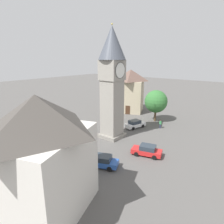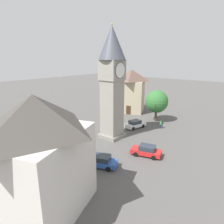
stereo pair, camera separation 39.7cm
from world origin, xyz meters
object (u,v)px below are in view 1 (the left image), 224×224
object	(u,v)px
car_blue_kerb	(147,150)
building_shop_left	(41,155)
car_white_side	(135,124)
pedestrian	(160,123)
tree	(156,101)
car_red_corner	(78,141)
car_silver_kerb	(102,161)
clock_tower	(112,75)
building_terrace_right	(130,90)

from	to	relation	value
car_blue_kerb	building_shop_left	bearing A→B (deg)	171.85
car_blue_kerb	building_shop_left	world-z (taller)	building_shop_left
car_white_side	car_blue_kerb	bearing A→B (deg)	-139.46
pedestrian	tree	xyz separation A→B (m)	(3.51, 2.89, 3.28)
car_red_corner	car_silver_kerb	bearing A→B (deg)	-108.68
building_shop_left	car_red_corner	bearing A→B (deg)	35.58
building_shop_left	clock_tower	bearing A→B (deg)	19.35
clock_tower	car_red_corner	distance (m)	11.60
tree	building_shop_left	world-z (taller)	building_shop_left
clock_tower	car_blue_kerb	distance (m)	12.80
car_red_corner	pedestrian	size ratio (longest dim) A/B	2.63
pedestrian	building_terrace_right	bearing A→B (deg)	59.02
building_shop_left	building_terrace_right	xyz separation A→B (m)	(32.88, 12.93, -0.02)
car_white_side	car_silver_kerb	bearing A→B (deg)	-163.29
car_white_side	pedestrian	world-z (taller)	pedestrian
car_blue_kerb	pedestrian	world-z (taller)	pedestrian
car_blue_kerb	car_silver_kerb	xyz separation A→B (m)	(-6.10, 2.92, 0.00)
clock_tower	car_silver_kerb	xyz separation A→B (m)	(-8.35, -5.06, -9.75)
car_silver_kerb	building_terrace_right	distance (m)	27.64
car_red_corner	building_shop_left	size ratio (longest dim) A/B	0.43
car_red_corner	tree	xyz separation A→B (m)	(18.62, -3.54, 3.53)
tree	pedestrian	bearing A→B (deg)	-140.49
car_blue_kerb	car_white_side	size ratio (longest dim) A/B	1.00
car_red_corner	pedestrian	world-z (taller)	pedestrian
tree	building_shop_left	xyz separation A→B (m)	(-29.40, -4.17, 1.03)
car_blue_kerb	tree	size ratio (longest dim) A/B	0.66
car_silver_kerb	building_shop_left	distance (m)	9.64
tree	clock_tower	bearing A→B (deg)	172.18
car_red_corner	tree	size ratio (longest dim) A/B	0.67
car_silver_kerb	building_terrace_right	xyz separation A→B (m)	(24.43, 12.10, 4.54)
clock_tower	tree	world-z (taller)	clock_tower
pedestrian	car_blue_kerb	bearing A→B (deg)	-163.47
building_shop_left	car_silver_kerb	bearing A→B (deg)	5.65
car_white_side	building_shop_left	bearing A→B (deg)	-167.23
car_silver_kerb	car_white_side	xyz separation A→B (m)	(14.67, 4.40, 0.00)
car_silver_kerb	car_red_corner	bearing A→B (deg)	71.32
pedestrian	tree	distance (m)	5.60
tree	car_silver_kerb	bearing A→B (deg)	-170.96
car_blue_kerb	car_red_corner	distance (m)	10.50
clock_tower	building_terrace_right	size ratio (longest dim) A/B	1.74
car_blue_kerb	tree	xyz separation A→B (m)	(14.84, 6.25, 3.53)
car_blue_kerb	building_terrace_right	distance (m)	24.13
pedestrian	building_terrace_right	distance (m)	14.26
car_silver_kerb	car_red_corner	xyz separation A→B (m)	(2.32, 6.87, 0.00)
clock_tower	car_silver_kerb	distance (m)	13.80
car_blue_kerb	pedestrian	bearing A→B (deg)	16.53
building_terrace_right	tree	bearing A→B (deg)	-111.72
car_red_corner	tree	world-z (taller)	tree
tree	building_terrace_right	xyz separation A→B (m)	(3.49, 8.76, 1.02)
car_red_corner	clock_tower	bearing A→B (deg)	-16.72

